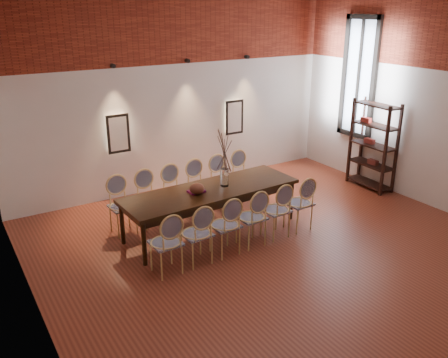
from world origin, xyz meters
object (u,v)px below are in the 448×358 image
chair_far_d (200,188)px  chair_far_f (244,177)px  chair_near_b (196,234)px  book (196,191)px  chair_near_f (298,203)px  dining_table (211,210)px  chair_near_e (276,210)px  bowl (197,189)px  chair_near_d (251,217)px  chair_far_c (176,194)px  chair_far_a (123,206)px  chair_far_e (223,182)px  chair_far_b (150,200)px  chair_near_a (166,243)px  shelving_rack (373,145)px  chair_near_c (225,225)px  vase (224,177)px

chair_far_d → chair_far_f: bearing=180.0°
chair_near_b → book: 0.96m
chair_near_f → dining_table: bearing=148.6°
chair_near_e → bowl: bearing=145.8°
chair_near_d → chair_far_c: (-0.56, 1.50, 0.00)m
chair_far_a → chair_far_e: bearing=-180.0°
chair_near_f → chair_far_b: bearing=142.6°
chair_near_a → shelving_rack: size_ratio=0.52×
chair_near_c → chair_far_a: (-1.06, 1.48, 0.00)m
chair_near_e → chair_far_d: 1.60m
chair_far_a → bowl: bearing=139.4°
chair_near_a → dining_table: bearing=31.4°
chair_near_b → chair_near_d: bearing=0.0°
chair_near_d → chair_far_d: same height
dining_table → chair_near_b: chair_near_b is taller
chair_far_d → chair_far_c: bearing=0.0°
chair_near_d → chair_far_c: same height
chair_far_a → dining_table: bearing=148.6°
chair_far_a → shelving_rack: bearing=170.0°
dining_table → book: book is taller
chair_far_b → bowl: bearing=118.9°
chair_far_d → book: bearing=55.0°
chair_far_e → vase: vase is taller
chair_near_e → chair_far_a: bearing=142.6°
chair_far_e → shelving_rack: shelving_rack is taller
bowl → chair_far_b: bearing=121.3°
chair_near_e → chair_far_b: (-1.55, 1.46, 0.00)m
chair_near_a → chair_far_c: size_ratio=1.00×
chair_near_c → chair_near_a: bearing=180.0°
chair_near_e → bowl: 1.32m
chair_near_a → chair_near_d: size_ratio=1.00×
chair_near_b → chair_far_f: same height
chair_near_b → chair_far_d: same height
chair_near_c → chair_far_c: size_ratio=1.00×
chair_near_c → chair_far_f: 2.13m
chair_near_f → book: chair_near_f is taller
chair_far_b → vase: size_ratio=3.13×
chair_far_d → chair_near_b: bearing=56.8°
chair_near_b → chair_near_d: same height
chair_near_f → book: 1.73m
chair_near_c → bowl: size_ratio=3.92×
chair_far_f → book: (-1.48, -0.80, 0.30)m
chair_near_a → bowl: chair_near_a is taller
chair_near_e → book: size_ratio=3.62×
chair_far_e → dining_table: bearing=45.5°
chair_near_a → vase: 1.74m
shelving_rack → chair_far_b: bearing=174.0°
chair_far_d → chair_far_e: bearing=180.0°
chair_near_e → chair_far_d: size_ratio=1.00×
chair_near_a → chair_near_f: size_ratio=1.00×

